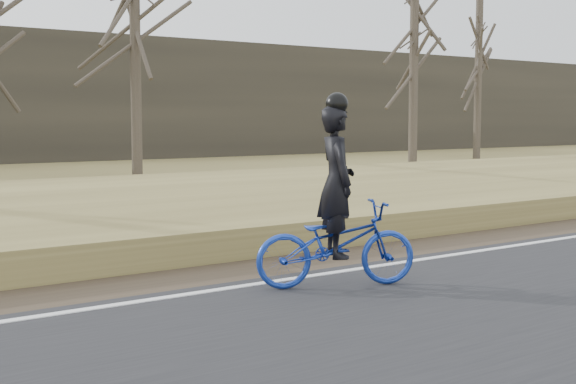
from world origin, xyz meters
TOP-DOWN VIEW (x-y plane):
  - ground at (0.00, 0.00)m, footprint 120.00×120.00m
  - edge_line at (0.00, 0.20)m, footprint 120.00×0.12m
  - shoulder at (0.00, 1.20)m, footprint 120.00×1.60m
  - embankment at (0.00, 4.20)m, footprint 120.00×5.00m
  - ballast at (0.00, 8.00)m, footprint 120.00×3.00m
  - railroad at (0.00, 8.00)m, footprint 120.00×2.40m
  - cyclist at (-2.95, -0.44)m, footprint 2.01×1.36m
  - bare_tree_center at (3.03, 17.15)m, footprint 0.36×0.36m
  - bare_tree_right at (14.35, 15.46)m, footprint 0.36×0.36m
  - bare_tree_far_right at (22.43, 19.00)m, footprint 0.36×0.36m

SIDE VIEW (x-z plane):
  - ground at x=0.00m, z-range 0.00..0.00m
  - shoulder at x=0.00m, z-range 0.00..0.04m
  - edge_line at x=0.00m, z-range 0.06..0.07m
  - embankment at x=0.00m, z-range 0.00..0.44m
  - ballast at x=0.00m, z-range 0.00..0.45m
  - railroad at x=0.00m, z-range 0.38..0.67m
  - cyclist at x=-2.95m, z-range -0.36..1.90m
  - bare_tree_far_right at x=22.43m, z-range 0.00..7.93m
  - bare_tree_right at x=14.35m, z-range 0.00..7.99m
  - bare_tree_center at x=3.03m, z-range 0.00..9.02m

